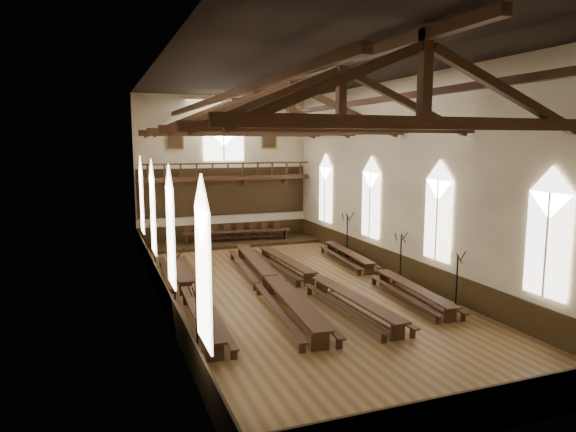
# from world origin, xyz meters

# --- Properties ---
(ground) EXTENTS (26.00, 26.00, 0.00)m
(ground) POSITION_xyz_m (0.00, 0.00, 0.00)
(ground) COLOR brown
(ground) RESTS_ON ground
(room_walls) EXTENTS (26.00, 26.00, 26.00)m
(room_walls) POSITION_xyz_m (0.00, 0.00, 6.46)
(room_walls) COLOR beige
(room_walls) RESTS_ON ground
(wainscot_band) EXTENTS (12.00, 26.00, 1.20)m
(wainscot_band) POSITION_xyz_m (0.00, 0.00, 0.60)
(wainscot_band) COLOR black
(wainscot_band) RESTS_ON ground
(side_windows) EXTENTS (11.85, 19.80, 4.50)m
(side_windows) POSITION_xyz_m (-0.00, -0.00, 3.74)
(side_windows) COLOR silver
(side_windows) RESTS_ON room_walls
(end_window) EXTENTS (2.80, 0.12, 3.80)m
(end_window) POSITION_xyz_m (0.00, 12.90, 7.22)
(end_window) COLOR white
(end_window) RESTS_ON room_walls
(minstrels_gallery) EXTENTS (11.80, 1.24, 3.70)m
(minstrels_gallery) POSITION_xyz_m (0.00, 12.66, 3.91)
(minstrels_gallery) COLOR #331910
(minstrels_gallery) RESTS_ON room_walls
(portraits) EXTENTS (7.75, 0.09, 1.45)m
(portraits) POSITION_xyz_m (0.00, 12.90, 7.10)
(portraits) COLOR brown
(portraits) RESTS_ON room_walls
(roof_trusses) EXTENTS (11.70, 25.70, 2.80)m
(roof_trusses) POSITION_xyz_m (0.00, -0.00, 8.22)
(roof_trusses) COLOR #331910
(roof_trusses) RESTS_ON room_walls
(refectory_row_a) EXTENTS (1.74, 14.16, 0.72)m
(refectory_row_a) POSITION_xyz_m (-4.83, 0.05, 0.52)
(refectory_row_a) COLOR #331910
(refectory_row_a) RESTS_ON ground
(refectory_row_b) EXTENTS (2.25, 14.82, 0.78)m
(refectory_row_b) POSITION_xyz_m (-0.99, -0.09, 0.57)
(refectory_row_b) COLOR #331910
(refectory_row_b) RESTS_ON ground
(refectory_row_c) EXTENTS (1.65, 14.14, 0.72)m
(refectory_row_c) POSITION_xyz_m (1.04, -0.49, 0.52)
(refectory_row_c) COLOR #331910
(refectory_row_c) RESTS_ON ground
(refectory_row_d) EXTENTS (1.88, 13.68, 0.66)m
(refectory_row_d) POSITION_xyz_m (4.70, 0.08, 0.48)
(refectory_row_d) COLOR #331910
(refectory_row_d) RESTS_ON ground
(dais) EXTENTS (11.40, 3.03, 0.20)m
(dais) POSITION_xyz_m (0.46, 11.40, 0.10)
(dais) COLOR black
(dais) RESTS_ON ground
(high_table) EXTENTS (7.34, 1.57, 0.68)m
(high_table) POSITION_xyz_m (0.46, 11.40, 0.78)
(high_table) COLOR #331910
(high_table) RESTS_ON dais
(high_chairs) EXTENTS (6.80, 0.51, 1.09)m
(high_chairs) POSITION_xyz_m (0.46, 12.13, 0.79)
(high_chairs) COLOR #331910
(high_chairs) RESTS_ON dais
(candelabrum_left_near) EXTENTS (0.65, 0.70, 2.31)m
(candelabrum_left_near) POSITION_xyz_m (-5.55, -5.95, 0.70)
(candelabrum_left_near) COLOR black
(candelabrum_left_near) RESTS_ON ground
(candelabrum_left_mid) EXTENTS (0.73, 0.78, 2.58)m
(candelabrum_left_mid) POSITION_xyz_m (-5.55, -1.05, 0.78)
(candelabrum_left_mid) COLOR black
(candelabrum_left_mid) RESTS_ON ground
(candelabrum_left_far) EXTENTS (0.66, 0.75, 2.43)m
(candelabrum_left_far) POSITION_xyz_m (-5.55, 6.33, 0.74)
(candelabrum_left_far) COLOR black
(candelabrum_left_far) RESTS_ON ground
(candelabrum_right_near) EXTENTS (0.65, 0.73, 2.38)m
(candelabrum_right_near) POSITION_xyz_m (5.55, -4.91, 0.72)
(candelabrum_right_near) COLOR black
(candelabrum_right_near) RESTS_ON ground
(candelabrum_right_mid) EXTENTS (0.74, 0.72, 2.48)m
(candelabrum_right_mid) POSITION_xyz_m (5.55, -0.70, 0.75)
(candelabrum_right_mid) COLOR black
(candelabrum_right_mid) RESTS_ON ground
(candelabrum_right_far) EXTENTS (0.79, 0.82, 2.72)m
(candelabrum_right_far) POSITION_xyz_m (5.55, 5.07, 0.83)
(candelabrum_right_far) COLOR black
(candelabrum_right_far) RESTS_ON ground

